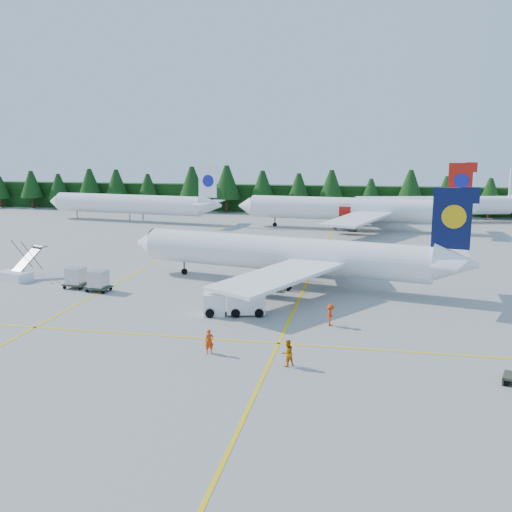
% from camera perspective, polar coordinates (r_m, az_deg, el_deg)
% --- Properties ---
extents(ground, '(320.00, 320.00, 0.00)m').
position_cam_1_polar(ground, '(49.68, -3.54, -6.02)').
color(ground, '#9E9F99').
rests_on(ground, ground).
extents(taxi_stripe_a, '(0.25, 120.00, 0.01)m').
position_cam_1_polar(taxi_stripe_a, '(72.41, -10.29, -0.80)').
color(taxi_stripe_a, yellow).
rests_on(taxi_stripe_a, ground).
extents(taxi_stripe_b, '(0.25, 120.00, 0.01)m').
position_cam_1_polar(taxi_stripe_b, '(67.80, 5.66, -1.47)').
color(taxi_stripe_b, yellow).
rests_on(taxi_stripe_b, ground).
extents(taxi_stripe_cross, '(80.00, 0.25, 0.01)m').
position_cam_1_polar(taxi_stripe_cross, '(44.18, -5.52, -8.21)').
color(taxi_stripe_cross, yellow).
rests_on(taxi_stripe_cross, ground).
extents(treeline_hedge, '(220.00, 4.00, 6.00)m').
position_cam_1_polar(treeline_hedge, '(129.06, 5.70, 5.70)').
color(treeline_hedge, black).
rests_on(treeline_hedge, ground).
extents(airliner_navy, '(36.44, 29.66, 10.73)m').
position_cam_1_polar(airliner_navy, '(60.57, 1.95, 0.21)').
color(airliner_navy, white).
rests_on(airliner_navy, ground).
extents(airliner_red, '(40.76, 33.40, 11.86)m').
position_cam_1_polar(airliner_red, '(102.65, 8.65, 4.65)').
color(airliner_red, white).
rests_on(airliner_red, ground).
extents(airliner_far_left, '(37.60, 8.88, 10.98)m').
position_cam_1_polar(airliner_far_left, '(116.23, -13.15, 5.14)').
color(airliner_far_left, white).
rests_on(airliner_far_left, ground).
extents(airliner_far_right, '(35.55, 10.97, 10.49)m').
position_cam_1_polar(airliner_far_right, '(116.67, 16.80, 4.90)').
color(airliner_far_right, white).
rests_on(airliner_far_right, ground).
extents(airstairs, '(4.15, 5.64, 3.36)m').
position_cam_1_polar(airstairs, '(68.03, -22.80, -1.61)').
color(airstairs, white).
rests_on(airstairs, ground).
extents(service_truck, '(5.63, 3.03, 2.58)m').
position_cam_1_polar(service_truck, '(49.80, -2.12, -4.43)').
color(service_truck, white).
rests_on(service_truck, ground).
extents(uld_pair, '(5.40, 2.82, 1.80)m').
position_cam_1_polar(uld_pair, '(60.78, -16.55, -2.14)').
color(uld_pair, '#353929').
rests_on(uld_pair, ground).
extents(crew_a, '(0.76, 0.67, 1.75)m').
position_cam_1_polar(crew_a, '(40.83, -4.68, -8.51)').
color(crew_a, '#EC3404').
rests_on(crew_a, ground).
extents(crew_b, '(1.12, 1.10, 1.82)m').
position_cam_1_polar(crew_b, '(38.49, 3.17, -9.66)').
color(crew_b, orange).
rests_on(crew_b, ground).
extents(crew_c, '(0.55, 0.78, 1.80)m').
position_cam_1_polar(crew_c, '(47.16, 7.48, -5.87)').
color(crew_c, '#E33604').
rests_on(crew_c, ground).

